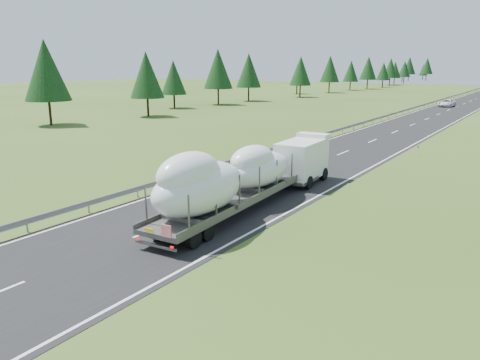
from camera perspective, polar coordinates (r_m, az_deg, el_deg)
The scene contains 6 objects.
ground at distance 25.76m, azimuth -10.49°, elevation -5.98°, with size 400.00×400.00×0.00m, color #354D19.
road_surface at distance 118.74m, azimuth 25.74°, elevation 8.40°, with size 10.00×400.00×0.02m, color black.
guardrail at distance 119.52m, azimuth 23.23°, elevation 8.96°, with size 0.10×400.00×0.76m.
tree_line_left at distance 143.26m, azimuth 8.84°, elevation 13.14°, with size 14.76×299.91×12.38m.
boat_truck at distance 28.20m, azimuth 0.46°, elevation 0.79°, with size 3.51×18.91×4.43m.
distant_van at distance 108.13m, azimuth 23.91°, elevation 8.57°, with size 2.50×5.43×1.51m, color white.
Camera 1 is at (17.12, -17.18, 8.68)m, focal length 35.00 mm.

